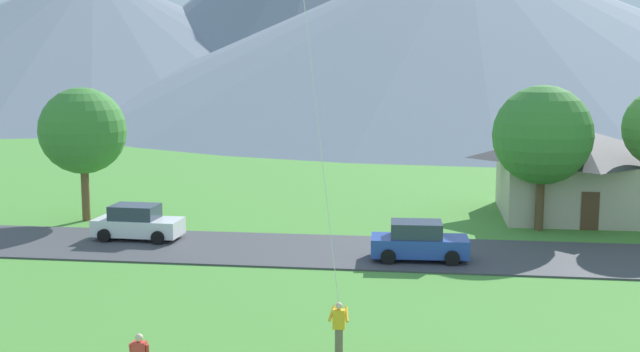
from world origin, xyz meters
TOP-DOWN VIEW (x-y plane):
  - road_strip at (0.00, 26.34)m, footprint 160.00×6.31m
  - mountain_far_east_ridge at (-17.71, 145.92)m, footprint 103.70×103.70m
  - mountain_far_west_ridge at (-58.51, 132.35)m, footprint 120.84×120.84m
  - mountain_east_ridge at (8.47, 120.05)m, footprint 126.82×126.82m
  - house_leftmost at (11.07, 36.65)m, footprint 8.86×8.38m
  - tree_left_of_center at (-15.79, 31.68)m, footprint 4.68×4.68m
  - tree_right_of_center at (8.47, 32.39)m, footprint 5.06×5.06m
  - parked_car_blue_mid_west at (2.36, 25.17)m, footprint 4.28×2.23m
  - parked_car_white_mid_east at (-11.23, 27.37)m, footprint 4.26×2.20m

SIDE VIEW (x-z plane):
  - road_strip at x=0.00m, z-range 0.00..0.08m
  - parked_car_blue_mid_west at x=2.36m, z-range 0.03..1.71m
  - parked_car_white_mid_east at x=-11.23m, z-range 0.03..1.71m
  - house_leftmost at x=11.07m, z-range 0.09..5.05m
  - tree_left_of_center at x=-15.79m, z-range 1.28..8.57m
  - tree_right_of_center at x=8.47m, z-range 1.19..8.67m
  - mountain_far_west_ridge at x=-58.51m, z-range 0.00..25.52m
  - mountain_east_ridge at x=8.47m, z-range 0.00..27.30m
  - mountain_far_east_ridge at x=-17.71m, z-range 0.00..39.35m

